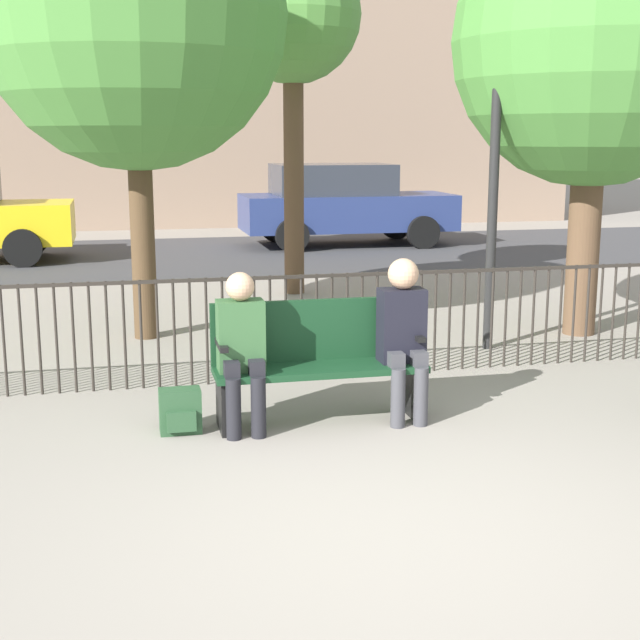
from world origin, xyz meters
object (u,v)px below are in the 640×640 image
backpack (180,411)px  tree_0 (134,16)px  park_bench (318,358)px  lamp_post (497,102)px  seated_person_1 (403,330)px  tree_1 (595,44)px  tree_2 (293,20)px  seated_person_0 (242,343)px  parked_car_1 (343,203)px

backpack → tree_0: tree_0 is taller
park_bench → lamp_post: 3.55m
park_bench → backpack: 1.10m
seated_person_1 → lamp_post: 3.14m
backpack → park_bench: bearing=3.8°
tree_0 → lamp_post: bearing=-20.8°
tree_0 → tree_1: bearing=-10.5°
seated_person_1 → lamp_post: (1.59, 2.06, 1.76)m
seated_person_1 → tree_0: (-1.82, 3.35, 2.63)m
tree_0 → lamp_post: size_ratio=1.31×
seated_person_1 → tree_2: (0.31, 5.78, 2.94)m
tree_1 → lamp_post: 1.47m
backpack → tree_2: (1.99, 5.73, 3.48)m
tree_1 → tree_0: bearing=169.5°
seated_person_0 → backpack: size_ratio=3.61×
park_bench → parked_car_1: parked_car_1 is taller
tree_0 → tree_2: (2.12, 2.43, 0.31)m
park_bench → backpack: park_bench is taller
park_bench → parked_car_1: (2.98, 10.93, 0.35)m
backpack → parked_car_1: bearing=69.9°
tree_0 → tree_2: size_ratio=1.06×
lamp_post → tree_2: bearing=109.1°
backpack → seated_person_1: bearing=-1.9°
tree_1 → parked_car_1: tree_1 is taller
tree_1 → tree_2: size_ratio=0.99×
backpack → tree_2: size_ratio=0.07×
seated_person_0 → backpack: 0.68m
seated_person_0 → tree_0: tree_0 is taller
tree_2 → seated_person_0: bearing=-104.9°
tree_2 → parked_car_1: bearing=68.8°
tree_0 → tree_1: (4.68, -0.86, -0.25)m
seated_person_0 → seated_person_1: 1.23m
tree_1 → parked_car_1: (-0.51, 8.57, -2.24)m
park_bench → seated_person_0: bearing=-167.8°
backpack → lamp_post: 4.48m
park_bench → tree_2: (0.94, 5.66, 3.16)m
seated_person_0 → tree_1: (4.09, 2.49, 2.42)m
parked_car_1 → tree_2: bearing=-111.2°
park_bench → seated_person_0: seated_person_0 is taller
tree_0 → lamp_post: tree_0 is taller
park_bench → backpack: bearing=-176.2°
backpack → parked_car_1: size_ratio=0.08×
backpack → tree_1: bearing=28.2°
seated_person_1 → tree_1: (2.86, 2.49, 2.38)m
seated_person_1 → parked_car_1: bearing=78.0°
lamp_post → tree_0: bearing=159.2°
parked_car_1 → tree_0: bearing=-118.4°
tree_2 → lamp_post: (1.29, -3.73, -1.18)m
park_bench → seated_person_1: (0.64, -0.12, 0.22)m
seated_person_1 → tree_0: size_ratio=0.25×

